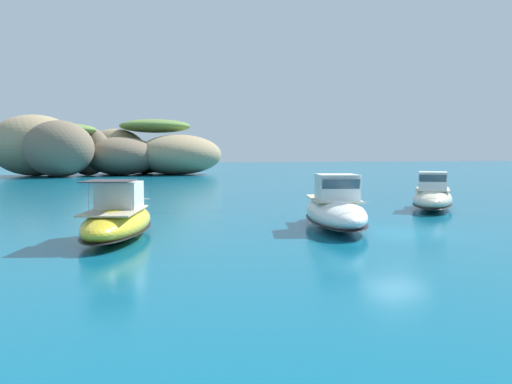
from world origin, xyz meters
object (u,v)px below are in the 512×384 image
at_px(islet_small, 49,147).
at_px(motorboat_cream, 432,197).
at_px(motorboat_white, 335,210).
at_px(islet_large, 149,154).
at_px(motorboat_yellow, 118,219).

relative_size(islet_small, motorboat_cream, 2.87).
bearing_deg(motorboat_white, islet_large, 89.26).
bearing_deg(motorboat_white, motorboat_yellow, -179.47).
distance_m(islet_large, motorboat_white, 71.61).
bearing_deg(islet_small, motorboat_cream, -68.74).
height_order(motorboat_white, motorboat_cream, motorboat_white).
bearing_deg(motorboat_white, islet_small, 102.26).
bearing_deg(motorboat_cream, motorboat_white, -148.99).
relative_size(motorboat_cream, motorboat_yellow, 0.96).
bearing_deg(motorboat_cream, islet_small, 111.26).
height_order(motorboat_white, motorboat_yellow, motorboat_white).
bearing_deg(motorboat_yellow, islet_small, 94.27).
bearing_deg(islet_large, motorboat_cream, -82.52).
relative_size(islet_large, motorboat_white, 3.11).
height_order(islet_large, motorboat_yellow, islet_large).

